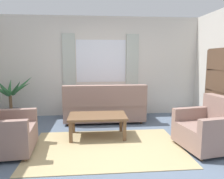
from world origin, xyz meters
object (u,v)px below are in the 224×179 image
at_px(couch, 105,107).
at_px(bookshelf, 223,96).
at_px(potted_plant, 11,101).
at_px(armchair_right, 209,128).
at_px(coffee_table, 98,118).
at_px(armchair_left, 3,132).

bearing_deg(couch, bookshelf, 154.98).
height_order(potted_plant, bookshelf, bookshelf).
distance_m(armchair_right, coffee_table, 1.99).
relative_size(couch, coffee_table, 1.73).
height_order(armchair_left, coffee_table, armchair_left).
distance_m(armchair_left, armchair_right, 3.38).
relative_size(armchair_right, potted_plant, 0.86).
height_order(couch, armchair_right, couch).
bearing_deg(potted_plant, armchair_left, -73.81).
bearing_deg(armchair_left, bookshelf, -87.64).
bearing_deg(coffee_table, armchair_left, -158.87).
bearing_deg(potted_plant, armchair_right, -26.03).
bearing_deg(potted_plant, bookshelf, -15.45).
relative_size(potted_plant, bookshelf, 0.65).
distance_m(armchair_left, coffee_table, 1.63).
bearing_deg(armchair_right, coffee_table, -120.36).
bearing_deg(couch, armchair_left, 43.04).
bearing_deg(couch, coffee_table, 79.21).
xyz_separation_m(couch, armchair_left, (-1.71, -1.60, -0.01)).
bearing_deg(potted_plant, couch, -4.60).
bearing_deg(bookshelf, armchair_left, 97.52).
distance_m(potted_plant, bookshelf, 4.70).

